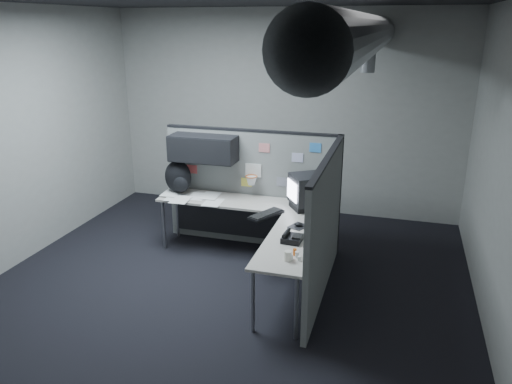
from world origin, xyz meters
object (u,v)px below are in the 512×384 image
(keyboard, at_px, (266,214))
(backpack, at_px, (178,177))
(phone, at_px, (292,238))
(monitor, at_px, (307,191))
(desk, at_px, (255,219))

(keyboard, distance_m, backpack, 1.49)
(phone, height_order, backpack, backpack)
(monitor, bearing_deg, phone, -76.39)
(keyboard, height_order, backpack, backpack)
(backpack, bearing_deg, keyboard, -36.83)
(phone, xyz_separation_m, backpack, (-1.85, 1.14, 0.18))
(keyboard, xyz_separation_m, phone, (0.46, -0.64, 0.02))
(desk, bearing_deg, phone, -50.96)
(desk, height_order, phone, phone)
(keyboard, bearing_deg, desk, 120.97)
(desk, relative_size, phone, 9.74)
(desk, height_order, keyboard, keyboard)
(desk, xyz_separation_m, phone, (0.65, -0.80, 0.16))
(monitor, xyz_separation_m, backpack, (-1.81, 0.10, -0.00))
(keyboard, bearing_deg, monitor, 25.46)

